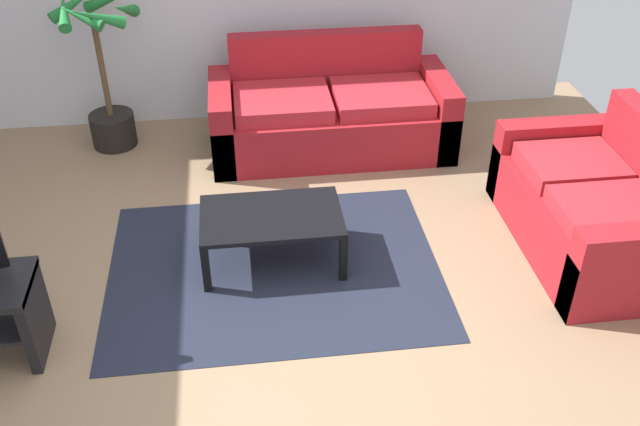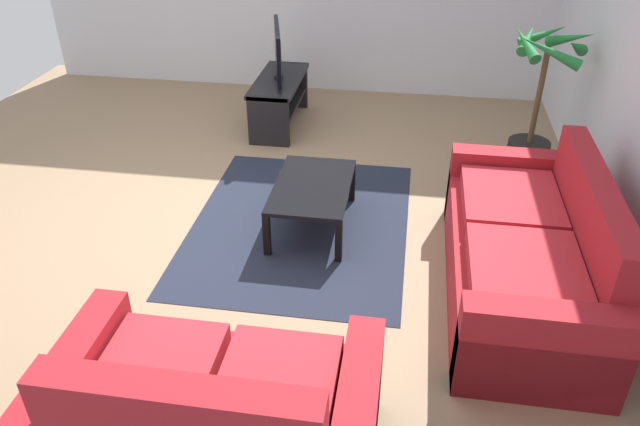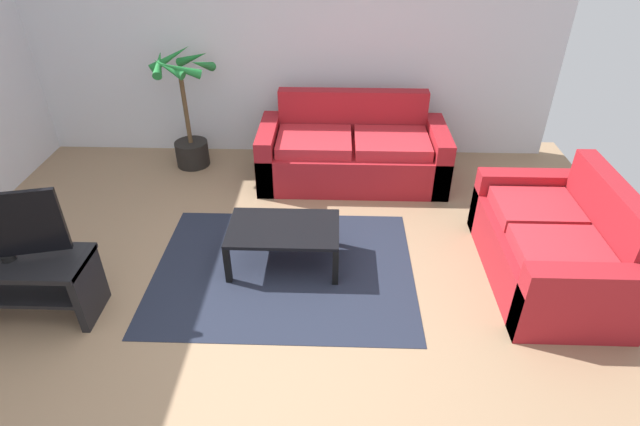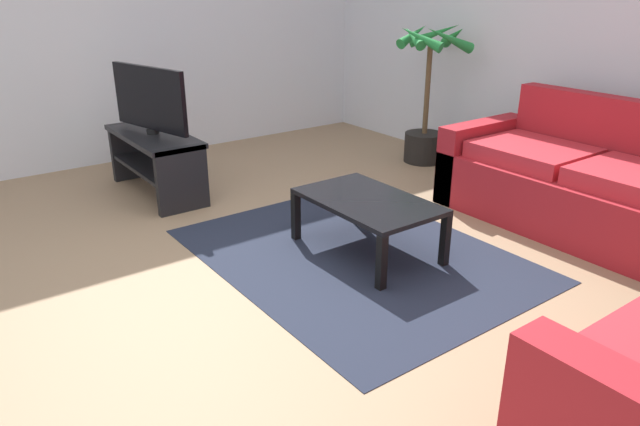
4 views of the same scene
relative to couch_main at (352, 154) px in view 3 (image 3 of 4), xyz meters
name	(u,v)px [view 3 (image 3 of 4)]	position (x,y,z in m)	size (l,w,h in m)	color
ground_plane	(265,325)	(-0.69, -2.28, -0.30)	(6.60, 6.60, 0.00)	#937556
wall_back	(292,38)	(-0.69, 0.72, 1.05)	(6.00, 0.06, 2.70)	silver
couch_main	(352,154)	(0.00, 0.00, 0.00)	(2.00, 0.90, 0.90)	maroon
couch_loveseat	(552,247)	(1.59, -1.64, 0.00)	(0.90, 1.54, 0.90)	maroon
tv_stand	(17,279)	(-2.52, -2.20, 0.03)	(1.10, 0.45, 0.51)	black
coffee_table	(284,232)	(-0.61, -1.53, 0.02)	(0.93, 0.58, 0.37)	black
area_rug	(284,269)	(-0.61, -1.63, -0.30)	(2.20, 1.70, 0.01)	#1E2333
potted_palm	(188,120)	(-1.85, 0.27, 0.26)	(0.72, 0.70, 1.34)	black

